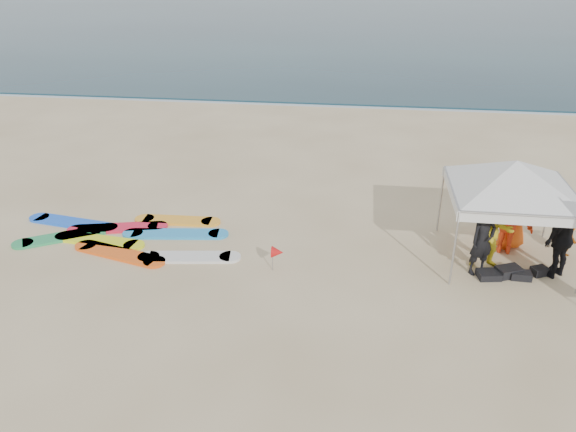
# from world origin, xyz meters

# --- Properties ---
(ground) EXTENTS (120.00, 120.00, 0.00)m
(ground) POSITION_xyz_m (0.00, 0.00, 0.00)
(ground) COLOR beige
(ground) RESTS_ON ground
(ocean) EXTENTS (160.00, 84.00, 0.08)m
(ocean) POSITION_xyz_m (0.00, 60.00, 0.04)
(ocean) COLOR #0C2633
(ocean) RESTS_ON ground
(shoreline_foam) EXTENTS (160.00, 1.20, 0.01)m
(shoreline_foam) POSITION_xyz_m (0.00, 18.20, 0.00)
(shoreline_foam) COLOR silver
(shoreline_foam) RESTS_ON ground
(person_black_a) EXTENTS (0.75, 0.66, 1.73)m
(person_black_a) POSITION_xyz_m (4.17, 2.63, 0.86)
(person_black_a) COLOR black
(person_black_a) RESTS_ON ground
(person_yellow) EXTENTS (0.96, 0.78, 1.85)m
(person_yellow) POSITION_xyz_m (4.47, 2.93, 0.92)
(person_yellow) COLOR gold
(person_yellow) RESTS_ON ground
(person_orange_a) EXTENTS (1.30, 0.91, 1.84)m
(person_orange_a) POSITION_xyz_m (5.00, 3.79, 0.92)
(person_orange_a) COLOR red
(person_orange_a) RESTS_ON ground
(person_black_b) EXTENTS (1.20, 1.07, 1.95)m
(person_black_b) POSITION_xyz_m (5.95, 2.76, 0.97)
(person_black_b) COLOR black
(person_black_b) RESTS_ON ground
(person_orange_b) EXTENTS (1.10, 0.99, 1.89)m
(person_orange_b) POSITION_xyz_m (5.17, 4.08, 0.94)
(person_orange_b) COLOR #FF5F16
(person_orange_b) RESTS_ON ground
(person_seated) EXTENTS (0.42, 0.88, 0.91)m
(person_seated) POSITION_xyz_m (6.52, 3.92, 0.45)
(person_seated) COLOR #C36411
(person_seated) RESTS_ON ground
(canopy_tent) EXTENTS (3.88, 3.88, 2.93)m
(canopy_tent) POSITION_xyz_m (4.83, 3.38, 2.55)
(canopy_tent) COLOR #A5A5A8
(canopy_tent) RESTS_ON ground
(marker_pennant) EXTENTS (0.28, 0.28, 0.64)m
(marker_pennant) POSITION_xyz_m (-0.51, 2.07, 0.49)
(marker_pennant) COLOR #A5A5A8
(marker_pennant) RESTS_ON ground
(gear_pile) EXTENTS (1.69, 0.73, 0.22)m
(gear_pile) POSITION_xyz_m (4.90, 2.54, 0.10)
(gear_pile) COLOR black
(gear_pile) RESTS_ON ground
(surfboard_spread) EXTENTS (5.95, 2.89, 0.07)m
(surfboard_spread) POSITION_xyz_m (-4.75, 3.22, 0.04)
(surfboard_spread) COLOR #EF1C3B
(surfboard_spread) RESTS_ON ground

